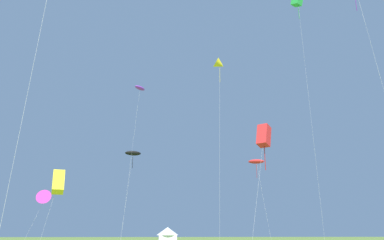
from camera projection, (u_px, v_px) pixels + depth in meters
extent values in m
ellipsoid|color=black|center=(133.00, 153.00, 62.32)|extent=(2.68, 1.54, 0.96)
cylinder|color=black|center=(133.00, 162.00, 61.92)|extent=(0.06, 0.06, 1.94)
cylinder|color=#B2B2B7|center=(127.00, 197.00, 59.63)|extent=(1.31, 1.49, 13.83)
cube|color=yellow|center=(58.00, 182.00, 39.73)|extent=(1.54, 2.10, 2.50)
cylinder|color=#B2B2B7|center=(48.00, 215.00, 38.40)|extent=(1.23, 0.76, 6.58)
ellipsoid|color=purple|center=(140.00, 88.00, 65.22)|extent=(2.10, 2.26, 0.66)
cylinder|color=#B2B2B7|center=(131.00, 161.00, 61.06)|extent=(1.91, 1.31, 24.79)
cylinder|color=#207C31|center=(299.00, 10.00, 56.36)|extent=(0.08, 0.08, 2.79)
cylinder|color=#B2B2B7|center=(310.00, 110.00, 51.71)|extent=(0.43, 0.97, 34.42)
cube|color=red|center=(264.00, 136.00, 42.15)|extent=(1.97, 2.03, 2.50)
cylinder|color=maroon|center=(265.00, 156.00, 41.54)|extent=(0.08, 0.08, 3.07)
cylinder|color=#B2B2B7|center=(258.00, 189.00, 39.37)|extent=(2.46, 2.17, 11.66)
cone|color=yellow|center=(220.00, 64.00, 49.76)|extent=(1.71, 1.45, 1.71)
cylinder|color=#A79518|center=(220.00, 75.00, 49.37)|extent=(0.04, 0.04, 2.08)
cylinder|color=#B2B2B7|center=(220.00, 148.00, 45.53)|extent=(0.87, 2.32, 22.16)
cone|color=#E02DA3|center=(45.00, 199.00, 57.19)|extent=(2.18, 2.46, 2.61)
cylinder|color=#B2B2B7|center=(34.00, 222.00, 55.46)|extent=(2.07, 1.55, 6.39)
ellipsoid|color=red|center=(256.00, 161.00, 52.79)|extent=(2.23, 1.25, 0.76)
cylinder|color=maroon|center=(257.00, 171.00, 52.43)|extent=(0.05, 0.05, 1.79)
cylinder|color=#B2B2B7|center=(264.00, 202.00, 50.63)|extent=(1.17, 1.51, 10.88)
cube|color=white|center=(167.00, 239.00, 76.50)|extent=(3.46, 3.46, 1.30)
cone|color=white|center=(168.00, 231.00, 76.90)|extent=(4.32, 4.32, 1.51)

